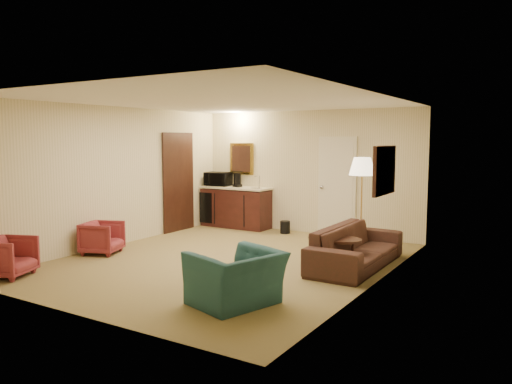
# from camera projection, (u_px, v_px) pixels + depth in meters

# --- Properties ---
(ground) EXTENTS (6.00, 6.00, 0.00)m
(ground) POSITION_uv_depth(u_px,v_px,m) (227.00, 261.00, 8.22)
(ground) COLOR olive
(ground) RESTS_ON ground
(room_walls) EXTENTS (5.02, 6.01, 2.61)m
(room_walls) POSITION_uv_depth(u_px,v_px,m) (247.00, 155.00, 8.74)
(room_walls) COLOR beige
(room_walls) RESTS_ON ground
(wetbar_cabinet) EXTENTS (1.64, 0.58, 0.92)m
(wetbar_cabinet) POSITION_uv_depth(u_px,v_px,m) (236.00, 207.00, 11.34)
(wetbar_cabinet) COLOR #3D1713
(wetbar_cabinet) RESTS_ON ground
(sofa) EXTENTS (0.64, 2.18, 0.85)m
(sofa) POSITION_uv_depth(u_px,v_px,m) (356.00, 240.00, 7.78)
(sofa) COLOR black
(sofa) RESTS_ON ground
(teal_armchair) EXTENTS (0.92, 1.15, 0.88)m
(teal_armchair) POSITION_uv_depth(u_px,v_px,m) (236.00, 269.00, 5.98)
(teal_armchair) COLOR #20524E
(teal_armchair) RESTS_ON ground
(rose_chair_near) EXTENTS (0.75, 0.77, 0.62)m
(rose_chair_near) POSITION_uv_depth(u_px,v_px,m) (102.00, 236.00, 8.70)
(rose_chair_near) COLOR maroon
(rose_chair_near) RESTS_ON ground
(rose_chair_far) EXTENTS (0.77, 0.79, 0.64)m
(rose_chair_far) POSITION_uv_depth(u_px,v_px,m) (8.00, 255.00, 7.22)
(rose_chair_far) COLOR maroon
(rose_chair_far) RESTS_ON ground
(coffee_table) EXTENTS (1.01, 0.86, 0.49)m
(coffee_table) POSITION_uv_depth(u_px,v_px,m) (334.00, 253.00, 7.67)
(coffee_table) COLOR black
(coffee_table) RESTS_ON ground
(floor_lamp) EXTENTS (0.55, 0.55, 1.69)m
(floor_lamp) POSITION_uv_depth(u_px,v_px,m) (361.00, 206.00, 8.63)
(floor_lamp) COLOR #B48B3C
(floor_lamp) RESTS_ON ground
(waste_bin) EXTENTS (0.23, 0.23, 0.27)m
(waste_bin) POSITION_uv_depth(u_px,v_px,m) (285.00, 227.00, 10.60)
(waste_bin) COLOR black
(waste_bin) RESTS_ON ground
(microwave) EXTENTS (0.61, 0.39, 0.39)m
(microwave) POSITION_uv_depth(u_px,v_px,m) (218.00, 177.00, 11.53)
(microwave) COLOR black
(microwave) RESTS_ON wetbar_cabinet
(coffee_maker) EXTENTS (0.21, 0.21, 0.32)m
(coffee_maker) POSITION_uv_depth(u_px,v_px,m) (237.00, 180.00, 11.27)
(coffee_maker) COLOR black
(coffee_maker) RESTS_ON wetbar_cabinet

